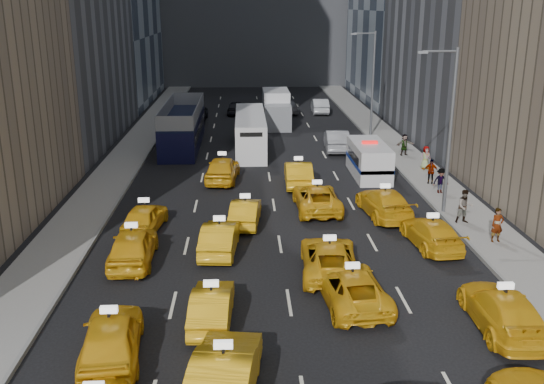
{
  "coord_description": "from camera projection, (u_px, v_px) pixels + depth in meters",
  "views": [
    {
      "loc": [
        -1.66,
        -19.17,
        11.09
      ],
      "look_at": [
        -0.28,
        10.07,
        2.0
      ],
      "focal_mm": 40.0,
      "sensor_mm": 36.0,
      "label": 1
    }
  ],
  "objects": [
    {
      "name": "taxi_13",
      "position": [
        245.0,
        212.0,
        31.74
      ],
      "size": [
        1.81,
        4.19,
        1.34
      ],
      "primitive_type": "imported",
      "rotation": [
        0.0,
        0.0,
        3.04
      ],
      "color": "gold",
      "rests_on": "ground"
    },
    {
      "name": "double_decker",
      "position": [
        183.0,
        125.0,
        48.97
      ],
      "size": [
        3.72,
        12.14,
        3.48
      ],
      "rotation": [
        0.0,
        0.0,
        0.09
      ],
      "color": "black",
      "rests_on": "ground"
    },
    {
      "name": "pedestrian_3",
      "position": [
        431.0,
        171.0,
        38.48
      ],
      "size": [
        1.01,
        0.72,
        1.58
      ],
      "primitive_type": "imported",
      "rotation": [
        0.0,
        0.0,
        -0.37
      ],
      "color": "gray",
      "rests_on": "sidewalk_east"
    },
    {
      "name": "taxi_16",
      "position": [
        222.0,
        169.0,
        39.47
      ],
      "size": [
        2.41,
        5.0,
        1.65
      ],
      "primitive_type": "imported",
      "rotation": [
        0.0,
        0.0,
        3.04
      ],
      "color": "gold",
      "rests_on": "ground"
    },
    {
      "name": "pedestrian_5",
      "position": [
        404.0,
        145.0,
        45.66
      ],
      "size": [
        1.56,
        0.83,
        1.61
      ],
      "primitive_type": "imported",
      "rotation": [
        0.0,
        0.0,
        0.28
      ],
      "color": "gray",
      "rests_on": "sidewalk_east"
    },
    {
      "name": "taxi_4",
      "position": [
        111.0,
        338.0,
        19.55
      ],
      "size": [
        2.33,
        4.82,
        1.59
      ],
      "primitive_type": "imported",
      "rotation": [
        0.0,
        0.0,
        3.24
      ],
      "color": "gold",
      "rests_on": "ground"
    },
    {
      "name": "misc_car_4",
      "position": [
        320.0,
        106.0,
        64.36
      ],
      "size": [
        1.76,
        4.71,
        1.54
      ],
      "primitive_type": "imported",
      "rotation": [
        0.0,
        0.0,
        3.11
      ],
      "color": "#B2B5BA",
      "rests_on": "ground"
    },
    {
      "name": "taxi_17",
      "position": [
        298.0,
        173.0,
        38.58
      ],
      "size": [
        1.78,
        4.77,
        1.56
      ],
      "primitive_type": "imported",
      "rotation": [
        0.0,
        0.0,
        3.11
      ],
      "color": "gold",
      "rests_on": "ground"
    },
    {
      "name": "taxi_5",
      "position": [
        212.0,
        306.0,
        21.89
      ],
      "size": [
        1.58,
        4.1,
        1.33
      ],
      "primitive_type": "imported",
      "rotation": [
        0.0,
        0.0,
        3.1
      ],
      "color": "gold",
      "rests_on": "ground"
    },
    {
      "name": "taxi_14",
      "position": [
        317.0,
        198.0,
        33.92
      ],
      "size": [
        2.48,
        5.17,
        1.42
      ],
      "primitive_type": "imported",
      "rotation": [
        0.0,
        0.0,
        3.17
      ],
      "color": "gold",
      "rests_on": "ground"
    },
    {
      "name": "ground",
      "position": [
        293.0,
        328.0,
        21.65
      ],
      "size": [
        160.0,
        160.0,
        0.0
      ],
      "primitive_type": "plane",
      "color": "black",
      "rests_on": "ground"
    },
    {
      "name": "pedestrian_1",
      "position": [
        465.0,
        206.0,
        31.44
      ],
      "size": [
        0.87,
        0.48,
        1.79
      ],
      "primitive_type": "imported",
      "rotation": [
        0.0,
        0.0,
        0.0
      ],
      "color": "gray",
      "rests_on": "sidewalk_east"
    },
    {
      "name": "curb_east",
      "position": [
        386.0,
        156.0,
        45.88
      ],
      "size": [
        0.15,
        90.0,
        0.18
      ],
      "primitive_type": "cube",
      "color": "slate",
      "rests_on": "ground"
    },
    {
      "name": "misc_car_3",
      "position": [
        236.0,
        108.0,
        63.63
      ],
      "size": [
        1.98,
        4.21,
        1.39
      ],
      "primitive_type": "imported",
      "rotation": [
        0.0,
        0.0,
        3.06
      ],
      "color": "black",
      "rests_on": "ground"
    },
    {
      "name": "taxi_9",
      "position": [
        220.0,
        237.0,
        28.15
      ],
      "size": [
        1.89,
        4.49,
        1.44
      ],
      "primitive_type": "imported",
      "rotation": [
        0.0,
        0.0,
        3.06
      ],
      "color": "gold",
      "rests_on": "ground"
    },
    {
      "name": "sidewalk_east",
      "position": [
        404.0,
        156.0,
        45.95
      ],
      "size": [
        3.0,
        90.0,
        0.15
      ],
      "primitive_type": "cube",
      "color": "gray",
      "rests_on": "ground"
    },
    {
      "name": "misc_car_2",
      "position": [
        287.0,
        106.0,
        64.24
      ],
      "size": [
        2.45,
        5.09,
        1.43
      ],
      "primitive_type": "imported",
      "rotation": [
        0.0,
        0.0,
        3.24
      ],
      "color": "slate",
      "rests_on": "ground"
    },
    {
      "name": "city_bus",
      "position": [
        250.0,
        132.0,
        48.02
      ],
      "size": [
        3.36,
        11.11,
        2.83
      ],
      "rotation": [
        0.0,
        0.0,
        0.1
      ],
      "color": "silver",
      "rests_on": "ground"
    },
    {
      "name": "misc_car_1",
      "position": [
        193.0,
        113.0,
        59.7
      ],
      "size": [
        2.81,
        5.98,
        1.65
      ],
      "primitive_type": "imported",
      "rotation": [
        0.0,
        0.0,
        3.13
      ],
      "color": "black",
      "rests_on": "ground"
    },
    {
      "name": "taxi_7",
      "position": [
        503.0,
        310.0,
        21.46
      ],
      "size": [
        2.17,
        5.05,
        1.45
      ],
      "primitive_type": "imported",
      "rotation": [
        0.0,
        0.0,
        3.11
      ],
      "color": "gold",
      "rests_on": "ground"
    },
    {
      "name": "pedestrian_4",
      "position": [
        426.0,
        158.0,
        41.86
      ],
      "size": [
        0.86,
        0.58,
        1.61
      ],
      "primitive_type": "imported",
      "rotation": [
        0.0,
        0.0,
        0.21
      ],
      "color": "gray",
      "rests_on": "sidewalk_east"
    },
    {
      "name": "sidewalk_west",
      "position": [
        125.0,
        159.0,
        45.0
      ],
      "size": [
        3.0,
        90.0,
        0.15
      ],
      "primitive_type": "cube",
      "color": "gray",
      "rests_on": "ground"
    },
    {
      "name": "box_truck",
      "position": [
        276.0,
        109.0,
        57.55
      ],
      "size": [
        2.62,
        7.14,
        3.23
      ],
      "rotation": [
        0.0,
        0.0,
        -0.03
      ],
      "color": "silver",
      "rests_on": "ground"
    },
    {
      "name": "taxi_11",
      "position": [
        432.0,
        233.0,
        28.82
      ],
      "size": [
        2.29,
        4.78,
        1.34
      ],
      "primitive_type": "imported",
      "rotation": [
        0.0,
        0.0,
        3.23
      ],
      "color": "gold",
      "rests_on": "ground"
    },
    {
      "name": "streetlight_near",
      "position": [
        449.0,
        126.0,
        32.05
      ],
      "size": [
        2.15,
        0.22,
        9.0
      ],
      "color": "#595B60",
      "rests_on": "ground"
    },
    {
      "name": "streetlight_far",
      "position": [
        372.0,
        81.0,
        51.13
      ],
      "size": [
        2.15,
        0.22,
        9.0
      ],
      "color": "#595B60",
      "rests_on": "ground"
    },
    {
      "name": "taxi_1",
      "position": [
        224.0,
        377.0,
        17.45
      ],
      "size": [
        2.38,
        5.21,
        1.66
      ],
      "primitive_type": "imported",
      "rotation": [
        0.0,
        0.0,
        3.01
      ],
      "color": "gold",
      "rests_on": "ground"
    },
    {
      "name": "nypd_van",
      "position": [
        369.0,
        160.0,
        40.61
      ],
      "size": [
        2.32,
        5.64,
        2.4
      ],
      "rotation": [
        0.0,
        0.0,
        -0.03
      ],
      "color": "silver",
      "rests_on": "ground"
    },
    {
      "name": "taxi_10",
      "position": [
        329.0,
        258.0,
        25.93
      ],
      "size": [
        2.68,
        5.2,
        1.4
      ],
      "primitive_type": "imported",
      "rotation": [
        0.0,
        0.0,
        3.07
      ],
      "color": "gold",
      "rests_on": "ground"
    },
    {
      "name": "pedestrian_2",
      "position": [
        441.0,
        181.0,
        36.51
      ],
      "size": [
        1.03,
        0.54,
        1.53
      ],
      "primitive_type": "imported",
      "rotation": [
        0.0,
        0.0,
        0.14
      ],
      "color": "gray",
      "rests_on": "sidewalk_east"
    },
    {
      "name": "pedestrian_0",
      "position": [
        497.0,
        225.0,
        28.95
      ],
      "size": [
        0.66,
        0.47,
        1.69
      ],
      "primitive_type": "imported",
      "rotation": [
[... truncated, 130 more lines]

